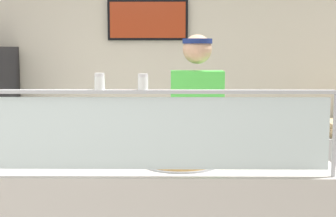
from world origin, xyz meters
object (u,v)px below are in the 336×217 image
at_px(pizza_server, 178,159).
at_px(parmesan_shaker, 100,83).
at_px(worker_figure, 197,138).
at_px(pepper_flake_shaker, 143,83).
at_px(pizza_tray, 181,162).

distance_m(pizza_server, parmesan_shaker, 0.70).
height_order(pizza_server, worker_figure, worker_figure).
xyz_separation_m(pizza_server, parmesan_shaker, (-0.43, -0.26, 0.49)).
distance_m(pizza_server, pepper_flake_shaker, 0.58).
distance_m(pepper_flake_shaker, worker_figure, 1.06).
distance_m(parmesan_shaker, pepper_flake_shaker, 0.24).
relative_size(pizza_tray, pepper_flake_shaker, 5.22).
bearing_deg(pizza_tray, worker_figure, 78.10).
relative_size(pizza_server, parmesan_shaker, 3.04).
bearing_deg(pepper_flake_shaker, pizza_server, 52.79).
height_order(pizza_tray, pizza_server, pizza_server).
xyz_separation_m(pizza_tray, worker_figure, (0.13, 0.62, 0.04)).
bearing_deg(pizza_server, pizza_tray, 57.93).
xyz_separation_m(pizza_tray, pepper_flake_shaker, (-0.21, -0.28, 0.51)).
bearing_deg(pepper_flake_shaker, pizza_tray, 52.65).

